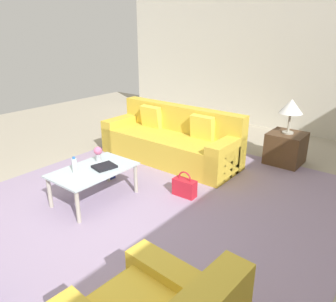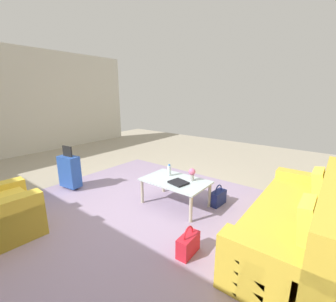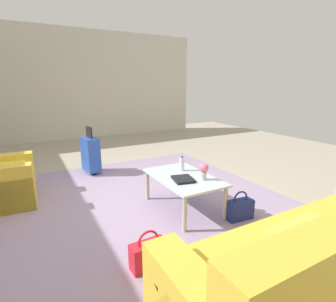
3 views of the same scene
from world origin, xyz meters
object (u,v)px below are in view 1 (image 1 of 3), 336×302
object	(u,v)px
flower_vase	(98,153)
handbag_red	(185,187)
couch	(172,142)
water_bottle	(75,165)
coffee_table	(93,173)
coffee_table_book	(104,167)
table_lamp	(291,107)
handbag_navy	(105,169)
side_table	(286,148)

from	to	relation	value
flower_vase	handbag_red	xyz separation A→B (m)	(-0.59, 1.01, -0.43)
couch	water_bottle	xyz separation A→B (m)	(2.00, 0.00, 0.23)
couch	coffee_table	distance (m)	1.80
water_bottle	flower_vase	size ratio (longest dim) A/B	1.00
coffee_table_book	flower_vase	bearing A→B (deg)	-101.46
coffee_table_book	table_lamp	bearing A→B (deg)	164.12
coffee_table_book	handbag_navy	size ratio (longest dim) A/B	0.75
water_bottle	couch	bearing A→B (deg)	180.00
flower_vase	side_table	bearing A→B (deg)	147.40
coffee_table_book	side_table	distance (m)	3.04
side_table	coffee_table_book	bearing A→B (deg)	-27.92
flower_vase	table_lamp	bearing A→B (deg)	147.40
coffee_table	handbag_red	bearing A→B (deg)	133.25
side_table	couch	bearing A→B (deg)	-57.87
water_bottle	flower_vase	xyz separation A→B (m)	(-0.42, -0.05, 0.03)
couch	handbag_red	world-z (taller)	couch
coffee_table_book	handbag_navy	bearing A→B (deg)	-118.15
water_bottle	table_lamp	distance (m)	3.43
handbag_red	coffee_table	bearing A→B (deg)	-46.75
handbag_red	coffee_table_book	bearing A→B (deg)	-48.53
flower_vase	table_lamp	xyz separation A→B (m)	(-2.58, 1.65, 0.39)
couch	side_table	size ratio (longest dim) A/B	4.33
side_table	handbag_navy	bearing A→B (deg)	-40.90
coffee_table	coffee_table_book	world-z (taller)	coffee_table_book
couch	handbag_red	size ratio (longest dim) A/B	6.74
coffee_table_book	side_table	size ratio (longest dim) A/B	0.48
couch	side_table	xyz separation A→B (m)	(-1.00, 1.60, -0.04)
side_table	table_lamp	xyz separation A→B (m)	(0.00, 0.00, 0.69)
coffee_table_book	handbag_red	world-z (taller)	coffee_table_book
coffee_table_book	handbag_red	bearing A→B (deg)	143.50
coffee_table_book	handbag_navy	world-z (taller)	coffee_table_book
handbag_red	handbag_navy	world-z (taller)	same
water_bottle	side_table	distance (m)	3.41
flower_vase	side_table	size ratio (longest dim) A/B	0.37
flower_vase	coffee_table_book	bearing A→B (deg)	66.50
couch	flower_vase	distance (m)	1.60
couch	handbag_navy	bearing A→B (deg)	-15.41
table_lamp	handbag_navy	xyz separation A→B (m)	(2.24, -1.94, -0.83)
side_table	handbag_navy	size ratio (longest dim) A/B	1.56
side_table	handbag_red	xyz separation A→B (m)	(1.99, -0.64, -0.13)
water_bottle	side_table	xyz separation A→B (m)	(-3.00, 1.60, -0.27)
flower_vase	handbag_navy	world-z (taller)	flower_vase
couch	coffee_table_book	size ratio (longest dim) A/B	8.98
handbag_red	handbag_navy	bearing A→B (deg)	-79.04
table_lamp	side_table	bearing A→B (deg)	0.00
couch	handbag_navy	size ratio (longest dim) A/B	6.74
coffee_table	handbag_navy	xyz separation A→B (m)	(-0.56, -0.44, -0.26)
coffee_table	handbag_red	size ratio (longest dim) A/B	2.96
couch	coffee_table_book	distance (m)	1.69
couch	handbag_red	xyz separation A→B (m)	(0.98, 0.96, -0.17)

